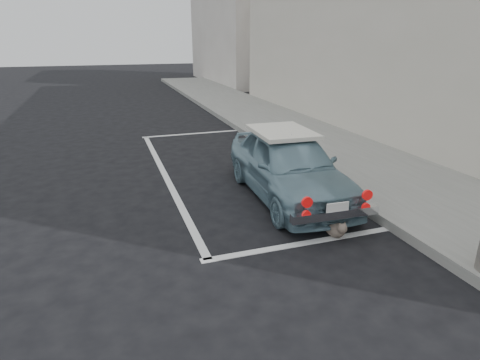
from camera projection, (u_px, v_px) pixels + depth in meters
name	position (u px, v px, depth m)	size (l,w,h in m)	color
ground	(260.00, 233.00, 5.79)	(80.00, 80.00, 0.00)	black
sidewalk	(365.00, 166.00, 8.52)	(2.80, 40.00, 0.15)	slate
shop_building	(437.00, 3.00, 10.11)	(3.50, 18.00, 7.00)	beige
building_far	(237.00, 14.00, 24.21)	(3.50, 10.00, 8.00)	beige
pline_rear	(307.00, 243.00, 5.50)	(3.00, 0.12, 0.01)	silver
pline_front	(194.00, 134.00, 11.74)	(3.00, 0.12, 0.01)	silver
pline_side	(165.00, 175.00, 8.19)	(0.12, 7.00, 0.01)	silver
retro_coupe	(289.00, 165.00, 6.91)	(1.51, 3.47, 1.16)	#6F94A3
cat	(336.00, 228.00, 5.64)	(0.26, 0.54, 0.29)	#695A50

